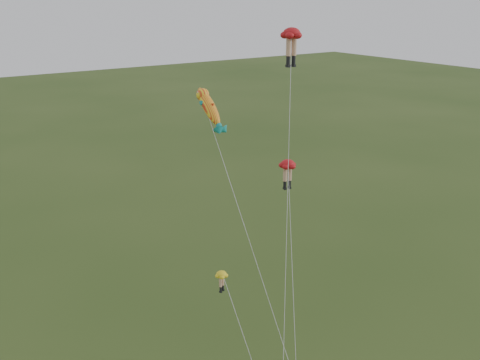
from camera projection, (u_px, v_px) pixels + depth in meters
legs_kite_red_high at (292, 40)px, 38.43m from camera, size 8.14×9.81×21.13m
legs_kite_red_mid at (288, 170)px, 38.71m from camera, size 5.10×7.50×12.06m
legs_kite_yellow at (225, 285)px, 31.54m from camera, size 1.72×3.82×7.95m
fish_kite at (209, 108)px, 34.54m from camera, size 1.48×10.21×17.87m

